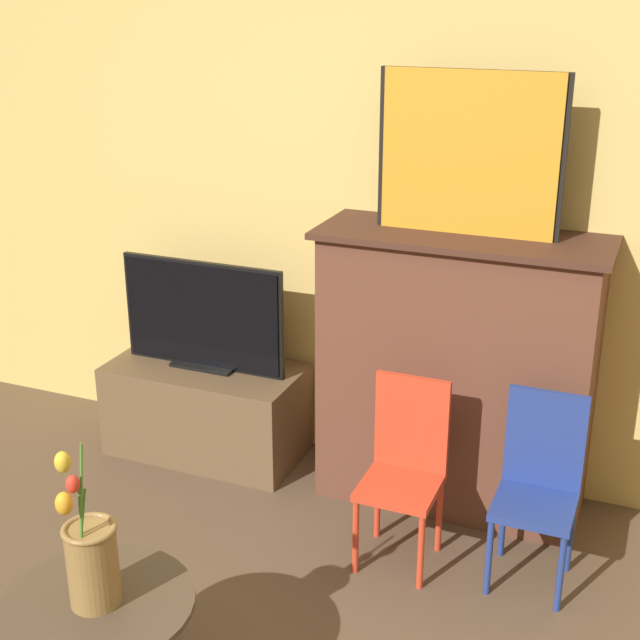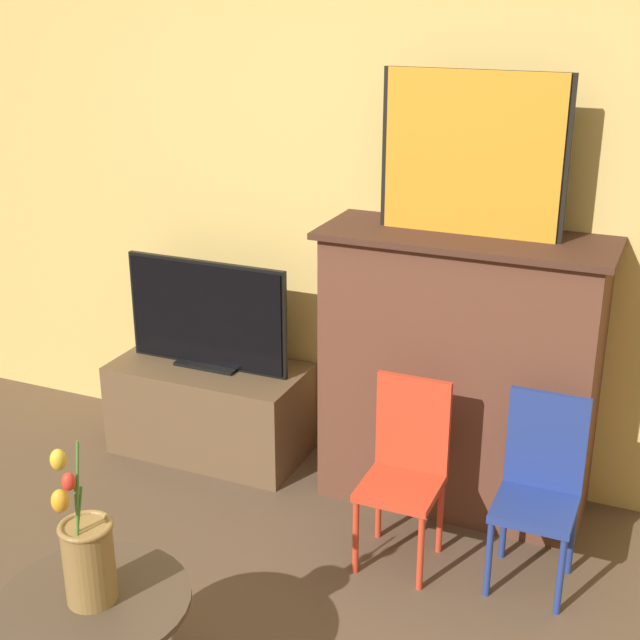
# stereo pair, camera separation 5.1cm
# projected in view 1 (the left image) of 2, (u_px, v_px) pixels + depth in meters

# --- Properties ---
(wall_back) EXTENTS (8.00, 0.06, 2.70)m
(wall_back) POSITION_uv_depth(u_px,v_px,m) (407.00, 170.00, 3.68)
(wall_back) COLOR #E0BC66
(wall_back) RESTS_ON ground
(fireplace_mantel) EXTENTS (1.14, 0.45, 1.17)m
(fireplace_mantel) POSITION_uv_depth(u_px,v_px,m) (456.00, 369.00, 3.63)
(fireplace_mantel) COLOR brown
(fireplace_mantel) RESTS_ON ground
(painting) EXTENTS (0.71, 0.03, 0.61)m
(painting) POSITION_uv_depth(u_px,v_px,m) (469.00, 154.00, 3.32)
(painting) COLOR black
(painting) RESTS_ON fireplace_mantel
(tv_stand) EXTENTS (0.89, 0.45, 0.43)m
(tv_stand) POSITION_uv_depth(u_px,v_px,m) (207.00, 409.00, 4.14)
(tv_stand) COLOR brown
(tv_stand) RESTS_ON ground
(tv_monitor) EXTENTS (0.79, 0.12, 0.50)m
(tv_monitor) POSITION_uv_depth(u_px,v_px,m) (203.00, 317.00, 3.99)
(tv_monitor) COLOR black
(tv_monitor) RESTS_ON tv_stand
(chair_red) EXTENTS (0.28, 0.28, 0.72)m
(chair_red) POSITION_uv_depth(u_px,v_px,m) (405.00, 463.00, 3.33)
(chair_red) COLOR red
(chair_red) RESTS_ON ground
(chair_blue) EXTENTS (0.28, 0.28, 0.72)m
(chair_blue) POSITION_uv_depth(u_px,v_px,m) (539.00, 480.00, 3.21)
(chair_blue) COLOR navy
(chair_blue) RESTS_ON ground
(vase_tulips) EXTENTS (0.15, 0.19, 0.53)m
(vase_tulips) POSITION_uv_depth(u_px,v_px,m) (91.00, 558.00, 2.47)
(vase_tulips) COLOR olive
(vase_tulips) RESTS_ON side_table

